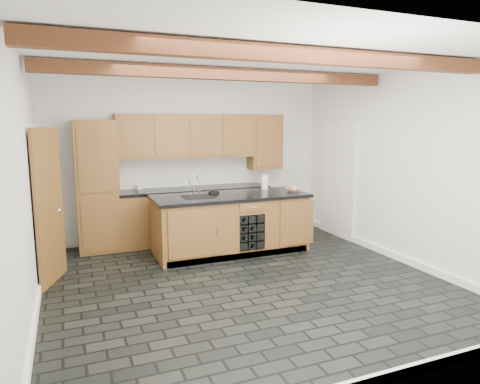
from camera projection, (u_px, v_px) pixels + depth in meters
The scene contains 10 objects.
ground at pixel (245, 281), 5.62m from camera, with size 5.00×5.00×0.00m, color black.
room_shell at pixel (224, 162), 5.83m from camera, with size 5.01×5.00×5.00m.
back_cabinetry at pixel (175, 186), 7.37m from camera, with size 3.65×0.62×2.20m.
island at pixel (231, 223), 6.83m from camera, with size 2.48×0.96×0.93m.
faucet at pixel (197, 194), 6.59m from camera, with size 0.45×0.40×0.34m.
kitchen_scale at pixel (214, 192), 6.85m from camera, with size 0.18×0.14×0.05m.
fruit_bowl at pixel (293, 190), 7.09m from camera, with size 0.22×0.22×0.05m, color silver.
fruit_cluster at pixel (293, 188), 7.09m from camera, with size 0.16×0.17×0.07m.
paper_towel at pixel (265, 182), 7.30m from camera, with size 0.12×0.12×0.24m, color white.
mug at pixel (139, 187), 7.23m from camera, with size 0.11×0.11×0.10m, color white.
Camera 1 is at (-2.09, -4.94, 2.06)m, focal length 32.00 mm.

